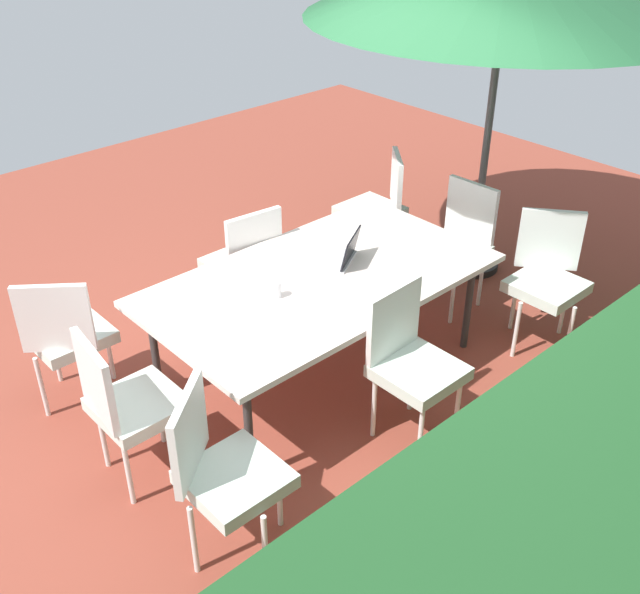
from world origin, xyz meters
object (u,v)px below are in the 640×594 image
Objects in this scene: dining_table at (320,283)px; cup at (276,290)px; chair_west at (457,240)px; chair_southwest at (378,204)px; laptop at (340,256)px; chair_northeast at (222,468)px; chair_north at (411,359)px; chair_south at (245,260)px; chair_northwest at (547,275)px; chair_southeast at (66,333)px; chair_east at (127,401)px.

cup reaches higher than dining_table.
chair_southwest is at bearing 176.52° from chair_west.
chair_southwest is at bearing -176.32° from laptop.
chair_northeast is 9.27× the size of cup.
chair_west is 1.61m from chair_north.
chair_south is at bearing -90.39° from dining_table.
dining_table is at bearing 86.73° from chair_north.
chair_south and chair_north have the same top height.
chair_northwest is 1.00× the size of chair_southeast.
chair_north is (-1.36, 0.03, 0.00)m from chair_northeast.
chair_southeast is 1.82m from laptop.
chair_north is at bearing 113.69° from cup.
chair_north is 0.94m from laptop.
chair_east is 1.00× the size of chair_southwest.
chair_east is at bearing -91.93° from chair_west.
chair_west is (-1.39, 0.03, -0.17)m from dining_table.
chair_east and chair_southwest have the same top height.
chair_southeast is 1.00× the size of chair_southwest.
chair_southeast is 2.45× the size of laptop.
dining_table is 5.66× the size of laptop.
chair_southwest is at bearing 46.45° from chair_north.
chair_south reaches higher than cup.
chair_northeast is 1.36m from chair_north.
chair_northeast reaches higher than laptop.
chair_west and chair_north have the same top height.
laptop is (-0.25, -0.87, 0.26)m from chair_north.
chair_southeast reaches higher than laptop.
chair_west and chair_northwest have the same top height.
chair_northwest is 2.45× the size of laptop.
cup is at bearing 0.32° from dining_table.
dining_table is 2.31× the size of chair_northwest.
dining_table is at bearing -16.26° from laptop.
chair_southwest is (-1.42, -0.02, 0.00)m from chair_south.
dining_table is 1.66m from chair_northwest.
dining_table is 2.31× the size of chair_southwest.
dining_table is 2.31× the size of chair_northeast.
chair_east is (0.08, -0.77, 0.00)m from chair_northeast.
dining_table is 1.58m from chair_northeast.
chair_southeast and chair_east have the same top height.
chair_northwest is at bearing 151.37° from dining_table.
chair_northwest is 1.46m from chair_north.
chair_north reaches higher than cup.
chair_southeast is (2.83, -1.62, 0.00)m from chair_northwest.
chair_northwest reaches higher than dining_table.
chair_east is (2.89, -0.77, 0.00)m from chair_northwest.
chair_southeast is (1.39, -0.01, 0.00)m from chair_south.
chair_north is 2.18m from chair_southwest.
chair_south is 0.93m from cup.
dining_table is 2.31× the size of chair_north.
chair_northwest is at bearing -98.42° from chair_east.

